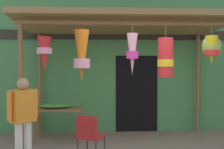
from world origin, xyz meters
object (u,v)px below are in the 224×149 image
display_table (59,112)px  flower_heap_on_table (56,105)px  vendor_in_orange (23,114)px  folding_chair (89,134)px

display_table → flower_heap_on_table: (-0.06, 0.05, 0.15)m
display_table → vendor_in_orange: bearing=-103.8°
flower_heap_on_table → vendor_in_orange: (-0.33, -1.64, 0.07)m
flower_heap_on_table → folding_chair: bearing=-62.6°
flower_heap_on_table → display_table: bearing=-41.5°
flower_heap_on_table → vendor_in_orange: 1.67m
display_table → flower_heap_on_table: flower_heap_on_table is taller
display_table → folding_chair: bearing=-63.6°
display_table → folding_chair: folding_chair is taller
flower_heap_on_table → vendor_in_orange: bearing=-101.4°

